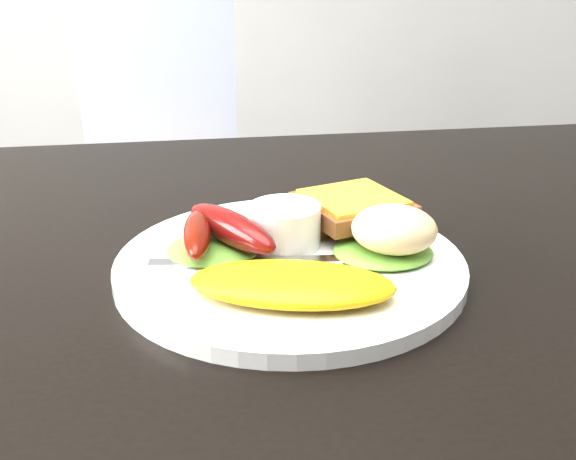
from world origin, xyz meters
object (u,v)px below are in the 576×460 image
object	(u,v)px
dining_table	(194,289)
dining_chair	(164,186)
person	(115,123)
plate	(290,265)

from	to	relation	value
dining_table	dining_chair	bearing A→B (deg)	92.89
dining_table	person	xyz separation A→B (m)	(-0.13, 0.84, -0.06)
dining_table	plate	distance (m)	0.08
dining_chair	person	distance (m)	0.35
person	dining_chair	bearing A→B (deg)	-92.67
dining_table	dining_chair	distance (m)	1.14
dining_chair	plate	size ratio (longest dim) A/B	1.45
dining_table	plate	xyz separation A→B (m)	(0.08, -0.02, 0.03)
person	plate	xyz separation A→B (m)	(0.21, -0.87, 0.08)
dining_table	dining_chair	xyz separation A→B (m)	(-0.06, 1.11, -0.28)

